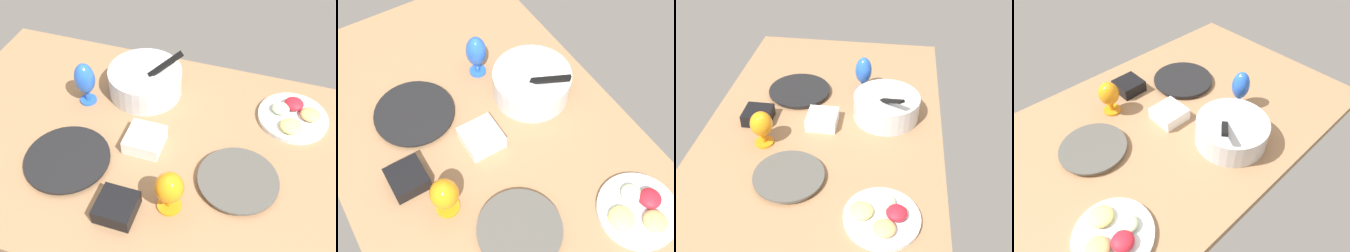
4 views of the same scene
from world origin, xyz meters
The scene contains 9 objects.
ground_plane centered at (0.00, 0.00, -2.00)cm, with size 160.00×104.00×4.00cm, color #99704C.
dinner_plate_left centered at (-19.98, -16.34, 1.27)cm, with size 29.89×29.89×2.44cm.
dinner_plate_right centered at (38.28, -7.12, 1.25)cm, with size 27.20×27.20×2.41cm.
mixing_bowl centered at (-6.64, 26.89, 5.92)cm, with size 29.54×29.54×18.36cm.
fruit_platter centered at (52.78, 28.86, 1.76)cm, with size 26.56×26.56×5.47cm.
hurricane_glass_orange centered at (19.21, -22.66, 9.49)cm, with size 9.18×9.18×15.59cm.
hurricane_glass_blue centered at (-26.70, 14.46, 10.94)cm, with size 7.94×7.94×18.32cm.
square_bowl_black centered at (4.22, -29.73, 3.14)cm, with size 12.21×12.21×5.64cm.
square_bowl_white centered at (3.06, -0.65, 3.05)cm, with size 13.18×13.18×5.47cm.
Camera 3 is at (140.90, 28.16, 109.23)cm, focal length 42.58 mm.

